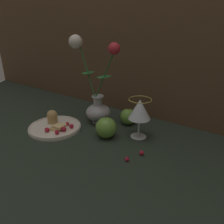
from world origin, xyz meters
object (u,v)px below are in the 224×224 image
(plate_with_pastries, at_px, (55,125))
(apple_near_glass, at_px, (128,117))
(apple_beside_vase, at_px, (106,128))
(wine_glass, at_px, (140,110))
(vase, at_px, (96,97))

(plate_with_pastries, xyz_separation_m, apple_near_glass, (0.23, 0.22, 0.02))
(plate_with_pastries, xyz_separation_m, apple_beside_vase, (0.23, 0.07, 0.03))
(apple_beside_vase, bearing_deg, wine_glass, 37.56)
(vase, bearing_deg, apple_beside_vase, -36.58)
(vase, distance_m, wine_glass, 0.22)
(plate_with_pastries, xyz_separation_m, wine_glass, (0.33, 0.14, 0.10))
(vase, xyz_separation_m, wine_glass, (0.22, -0.01, -0.01))
(vase, relative_size, apple_near_glass, 4.51)
(plate_with_pastries, relative_size, wine_glass, 1.40)
(plate_with_pastries, bearing_deg, wine_glass, 23.69)
(wine_glass, height_order, apple_beside_vase, wine_glass)
(wine_glass, distance_m, apple_near_glass, 0.14)
(plate_with_pastries, bearing_deg, vase, 56.50)
(vase, bearing_deg, plate_with_pastries, -123.50)
(plate_with_pastries, bearing_deg, apple_beside_vase, 16.16)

